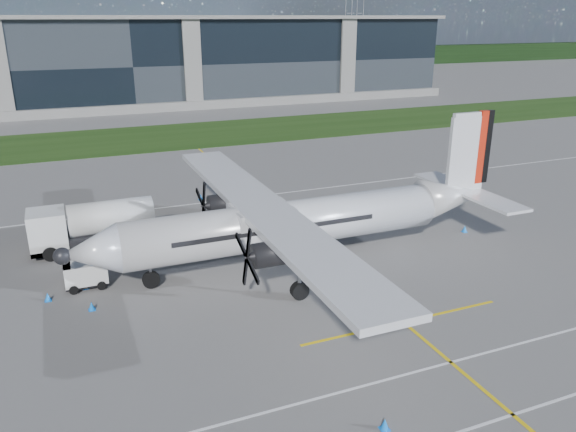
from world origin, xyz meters
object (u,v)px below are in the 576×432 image
object	(u,v)px
safety_cone_fwd	(48,297)
safety_cone_nose_stbd	(86,285)
fuel_tanker_truck	(84,227)
safety_cone_nose_port	(92,306)
turboprop_aircraft	(302,196)
ground_crew_person	(86,261)
baggage_tug	(86,275)
safety_cone_portwing	(385,424)
safety_cone_stbdwing	(201,197)
pylon_east	(354,18)
safety_cone_tail	(465,229)

from	to	relation	value
safety_cone_fwd	safety_cone_nose_stbd	size ratio (longest dim) A/B	1.00
fuel_tanker_truck	safety_cone_nose_port	size ratio (longest dim) A/B	17.63
turboprop_aircraft	safety_cone_nose_stbd	size ratio (longest dim) A/B	61.20
safety_cone_nose_port	ground_crew_person	bearing A→B (deg)	88.92
baggage_tug	ground_crew_person	world-z (taller)	ground_crew_person
fuel_tanker_truck	turboprop_aircraft	bearing A→B (deg)	-30.85
fuel_tanker_truck	safety_cone_nose_port	distance (m)	9.42
turboprop_aircraft	safety_cone_fwd	distance (m)	16.22
safety_cone_portwing	safety_cone_stbdwing	distance (m)	31.65
fuel_tanker_truck	safety_cone_nose_stbd	distance (m)	6.60
fuel_tanker_truck	baggage_tug	size ratio (longest dim) A/B	3.38
pylon_east	safety_cone_stbdwing	world-z (taller)	pylon_east
safety_cone_fwd	safety_cone_nose_stbd	xyz separation A→B (m)	(2.11, 0.80, 0.00)
fuel_tanker_truck	safety_cone_fwd	size ratio (longest dim) A/B	17.63
safety_cone_nose_port	safety_cone_tail	bearing A→B (deg)	3.88
safety_cone_portwing	safety_cone_nose_stbd	xyz separation A→B (m)	(-10.08, 17.32, 0.00)
safety_cone_nose_stbd	safety_cone_stbdwing	size ratio (longest dim) A/B	1.00
pylon_east	turboprop_aircraft	distance (m)	169.37
turboprop_aircraft	fuel_tanker_truck	xyz separation A→B (m)	(-13.05, 7.80, -2.94)
baggage_tug	safety_cone_tail	world-z (taller)	baggage_tug
turboprop_aircraft	safety_cone_portwing	xyz separation A→B (m)	(-3.42, -15.96, -4.34)
fuel_tanker_truck	safety_cone_fwd	bearing A→B (deg)	-109.53
baggage_tug	ground_crew_person	xyz separation A→B (m)	(0.12, 1.49, 0.28)
safety_cone_fwd	safety_cone_stbdwing	world-z (taller)	same
turboprop_aircraft	safety_cone_tail	world-z (taller)	turboprop_aircraft
fuel_tanker_truck	baggage_tug	xyz separation A→B (m)	(-0.36, -6.21, -0.87)
ground_crew_person	safety_cone_stbdwing	size ratio (longest dim) A/B	4.27
safety_cone_nose_stbd	safety_cone_stbdwing	xyz separation A→B (m)	(10.62, 14.32, 0.00)
safety_cone_stbdwing	safety_cone_nose_port	world-z (taller)	same
fuel_tanker_truck	ground_crew_person	world-z (taller)	fuel_tanker_truck
safety_cone_tail	safety_cone_nose_port	bearing A→B (deg)	-176.12
fuel_tanker_truck	safety_cone_nose_stbd	world-z (taller)	fuel_tanker_truck
safety_cone_fwd	safety_cone_tail	xyz separation A→B (m)	(29.25, -0.25, 0.00)
fuel_tanker_truck	safety_cone_stbdwing	world-z (taller)	fuel_tanker_truck
pylon_east	ground_crew_person	size ratio (longest dim) A/B	14.06
safety_cone_portwing	ground_crew_person	bearing A→B (deg)	117.40
ground_crew_person	safety_cone_stbdwing	xyz separation A→B (m)	(10.40, 12.62, -0.82)
pylon_east	baggage_tug	distance (m)	175.35
pylon_east	safety_cone_fwd	size ratio (longest dim) A/B	60.00
safety_cone_stbdwing	safety_cone_portwing	bearing A→B (deg)	-90.97
safety_cone_portwing	safety_cone_stbdwing	bearing A→B (deg)	89.03
turboprop_aircraft	safety_cone_stbdwing	distance (m)	16.53
fuel_tanker_truck	ground_crew_person	distance (m)	4.77
baggage_tug	ground_crew_person	bearing A→B (deg)	85.25
ground_crew_person	safety_cone_portwing	xyz separation A→B (m)	(9.86, -19.03, -0.82)
baggage_tug	fuel_tanker_truck	bearing A→B (deg)	86.72
safety_cone_tail	safety_cone_stbdwing	xyz separation A→B (m)	(-16.52, 15.37, 0.00)
baggage_tug	safety_cone_nose_port	world-z (taller)	baggage_tug
ground_crew_person	safety_cone_fwd	xyz separation A→B (m)	(-2.33, -2.50, -0.82)
safety_cone_stbdwing	safety_cone_nose_port	bearing A→B (deg)	-121.36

